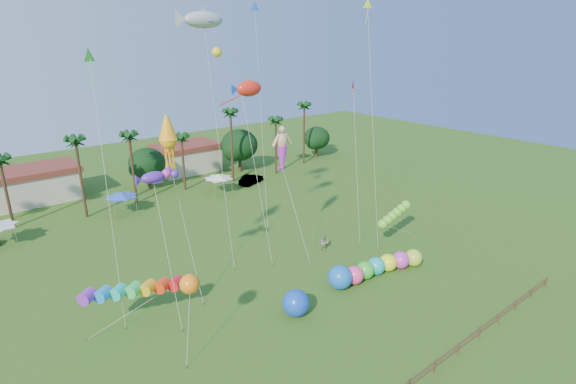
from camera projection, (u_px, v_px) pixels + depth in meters
ground at (368, 331)px, 35.54m from camera, size 160.00×160.00×0.00m
tree_line at (166, 160)px, 68.50m from camera, size 69.46×8.91×11.00m
buildings_row at (110, 173)px, 69.66m from camera, size 35.00×7.00×4.00m
tent_row at (123, 196)px, 57.67m from camera, size 31.00×4.00×0.60m
fence at (434, 365)px, 30.95m from camera, size 36.12×0.12×1.00m
car_b at (251, 179)px, 70.96m from camera, size 4.90×3.10×1.52m
spectator_b at (324, 243)px, 48.79m from camera, size 1.01×1.05×1.70m
caterpillar_inflatable at (373, 268)px, 43.29m from camera, size 11.06×3.83×2.26m
blue_ball at (296, 303)px, 37.25m from camera, size 2.29×2.29×2.29m
rainbow_tube at (154, 291)px, 35.71m from camera, size 8.88×4.34×3.42m
green_worm at (383, 224)px, 48.88m from camera, size 8.73×2.67×3.41m
orange_ball_kite at (190, 284)px, 31.32m from camera, size 2.11×1.95×6.46m
merman_kite at (282, 152)px, 45.75m from camera, size 1.99×5.62×13.22m
fish_kite at (249, 89)px, 44.28m from camera, size 4.21×5.58×18.13m
shark_kite at (204, 20)px, 41.76m from camera, size 5.68×6.91×24.53m
squid_kite at (168, 141)px, 38.43m from camera, size 2.08×6.04×15.94m
lobster_kite at (153, 177)px, 35.86m from camera, size 3.68×6.15×12.10m
delta_kite_red at (353, 87)px, 48.96m from camera, size 2.64×4.44×17.74m
delta_kite_yellow at (368, 13)px, 43.31m from camera, size 1.08×3.84×25.52m
delta_kite_green at (90, 61)px, 32.63m from camera, size 1.89×4.33×21.36m
delta_kite_blue at (255, 11)px, 50.26m from camera, size 2.70×4.79×25.87m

